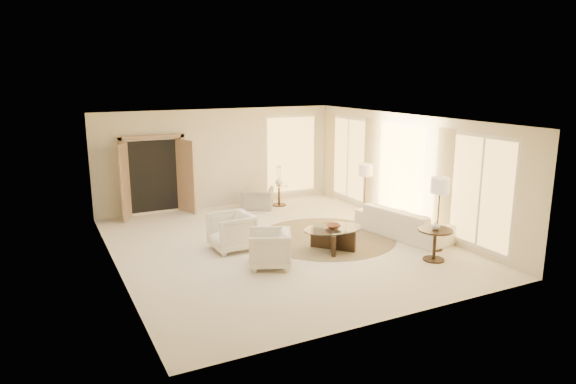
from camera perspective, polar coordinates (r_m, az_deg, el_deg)
name	(u,v)px	position (r m, az deg, el deg)	size (l,w,h in m)	color
room	(280,184)	(11.20, -0.91, 0.87)	(7.04, 8.04, 2.83)	white
windows_right	(402,172)	(13.13, 12.59, 2.14)	(0.10, 6.40, 2.40)	#FFC666
window_back_corner	(291,155)	(15.70, 0.38, 4.18)	(1.70, 0.10, 2.40)	#FFC666
curtains_right	(379,169)	(13.81, 10.07, 2.56)	(0.06, 5.20, 2.60)	beige
french_doors	(154,176)	(14.24, -14.61, 1.69)	(1.95, 0.66, 2.16)	#A38160
area_rug	(326,237)	(12.13, 4.23, -5.02)	(3.26, 3.26, 0.01)	#483A26
sofa	(404,222)	(12.41, 12.75, -3.27)	(2.36, 0.92, 0.69)	white
armchair_left	(231,230)	(11.23, -6.30, -4.21)	(0.86, 0.81, 0.89)	white
armchair_right	(270,247)	(10.20, -2.05, -6.12)	(0.80, 0.75, 0.82)	white
accent_chair	(257,196)	(14.57, -3.41, -0.43)	(0.87, 0.56, 0.76)	#9C988E
coffee_table	(333,236)	(11.23, 5.01, -4.90)	(1.47, 1.47, 0.49)	black
end_table	(435,239)	(10.94, 16.01, -5.06)	(0.70, 0.70, 0.66)	black
side_table	(279,193)	(14.93, -1.00, -0.11)	(0.53, 0.53, 0.61)	#32221A
floor_lamp_near	(366,173)	(13.44, 8.62, 2.15)	(0.36, 0.36, 1.48)	#32221A
floor_lamp_far	(440,189)	(11.36, 16.53, 0.34)	(0.39, 0.39, 1.61)	#32221A
bowl	(333,226)	(11.16, 5.03, -3.82)	(0.32, 0.32, 0.08)	brown
end_vase	(436,226)	(10.86, 16.10, -3.60)	(0.17, 0.17, 0.18)	white
side_vase	(279,181)	(14.86, -1.01, 1.21)	(0.21, 0.21, 0.22)	white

